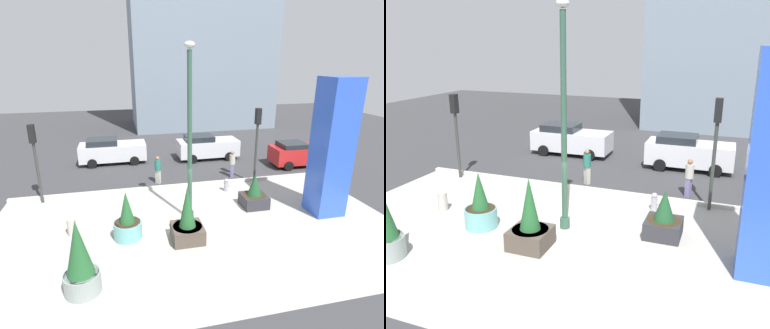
{
  "view_description": "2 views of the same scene",
  "coord_description": "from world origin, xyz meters",
  "views": [
    {
      "loc": [
        -3.0,
        -13.61,
        7.1
      ],
      "look_at": [
        0.2,
        0.14,
        2.35
      ],
      "focal_mm": 29.46,
      "sensor_mm": 36.0,
      "label": 1
    },
    {
      "loc": [
        5.16,
        -13.34,
        6.52
      ],
      "look_at": [
        -0.03,
        0.3,
        2.1
      ],
      "focal_mm": 38.41,
      "sensor_mm": 36.0,
      "label": 2
    }
  ],
  "objects": [
    {
      "name": "lamp_post",
      "position": [
        -0.12,
        -0.8,
        3.79
      ],
      "size": [
        0.44,
        0.44,
        7.77
      ],
      "color": "#335642",
      "rests_on": "ground_plane"
    },
    {
      "name": "pedestrian_on_sidewalk",
      "position": [
        -0.99,
        4.0,
        0.93
      ],
      "size": [
        0.5,
        0.5,
        1.68
      ],
      "color": "#B2AD9E",
      "rests_on": "ground_plane"
    },
    {
      "name": "plaza_pavement",
      "position": [
        0.0,
        -2.0,
        0.0
      ],
      "size": [
        18.0,
        10.0,
        0.02
      ],
      "primitive_type": "cube",
      "color": "#ADA89E",
      "rests_on": "ground_plane"
    },
    {
      "name": "potted_plant_near_left",
      "position": [
        3.31,
        -0.22,
        0.64
      ],
      "size": [
        1.23,
        1.23,
        1.71
      ],
      "color": "#2D2D33",
      "rests_on": "ground_plane"
    },
    {
      "name": "curb_strip",
      "position": [
        0.0,
        3.12,
        0.08
      ],
      "size": [
        18.0,
        0.24,
        0.16
      ],
      "primitive_type": "cube",
      "color": "#B7B2A8",
      "rests_on": "ground_plane"
    },
    {
      "name": "potted_plant_by_pillar",
      "position": [
        -2.99,
        -1.82,
        0.74
      ],
      "size": [
        1.17,
        1.17,
        2.09
      ],
      "color": "#6BB2B2",
      "rests_on": "ground_plane"
    },
    {
      "name": "concrete_bollard",
      "position": [
        -5.29,
        -1.04,
        0.38
      ],
      "size": [
        0.36,
        0.36,
        0.75
      ],
      "primitive_type": "cylinder",
      "color": "#B2ADA3",
      "rests_on": "ground_plane"
    },
    {
      "name": "car_far_lane",
      "position": [
        -3.69,
        8.69,
        0.91
      ],
      "size": [
        4.6,
        2.14,
        1.79
      ],
      "color": "silver",
      "rests_on": "ground_plane"
    },
    {
      "name": "ground_plane",
      "position": [
        0.0,
        4.0,
        0.0
      ],
      "size": [
        60.0,
        60.0,
        0.0
      ],
      "primitive_type": "plane",
      "color": "#38383A"
    },
    {
      "name": "traffic_light_corner",
      "position": [
        -7.19,
        2.66,
        2.78
      ],
      "size": [
        0.28,
        0.42,
        4.11
      ],
      "color": "#333833",
      "rests_on": "ground_plane"
    },
    {
      "name": "potted_plant_near_right",
      "position": [
        -0.62,
        -2.54,
        0.85
      ],
      "size": [
        1.27,
        1.27,
        2.4
      ],
      "color": "#4C4238",
      "rests_on": "ground_plane"
    },
    {
      "name": "pedestrian_crossing",
      "position": [
        3.68,
        4.01,
        0.94
      ],
      "size": [
        0.45,
        0.45,
        1.7
      ],
      "color": "slate",
      "rests_on": "ground_plane"
    },
    {
      "name": "car_intersection",
      "position": [
        3.17,
        8.13,
        0.91
      ],
      "size": [
        4.46,
        2.08,
        1.79
      ],
      "color": "silver",
      "rests_on": "ground_plane"
    },
    {
      "name": "traffic_light_far_side",
      "position": [
        4.65,
        2.78,
        3.01
      ],
      "size": [
        0.28,
        0.42,
        4.48
      ],
      "color": "#333833",
      "rests_on": "ground_plane"
    },
    {
      "name": "fire_hydrant",
      "position": [
        2.59,
        1.93,
        0.37
      ],
      "size": [
        0.36,
        0.26,
        0.75
      ],
      "color": "#99999E",
      "rests_on": "ground_plane"
    }
  ]
}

